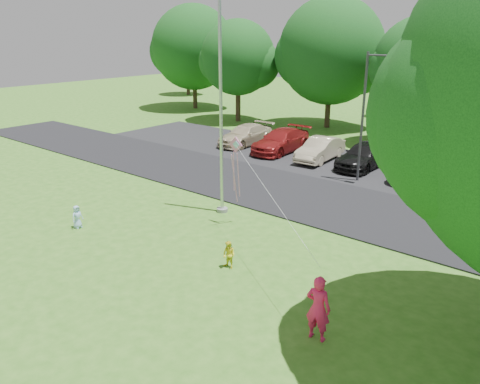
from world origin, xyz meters
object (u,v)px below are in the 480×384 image
Objects in this scene: woman at (318,308)px; child_yellow at (229,255)px; kite at (237,157)px; street_lamp at (369,107)px; flagpole at (221,119)px; child_blue at (77,217)px; trash_can at (430,189)px.

woman is 4.58m from child_yellow.
street_lamp is at bearing 78.12° from kite.
flagpole is 6.46m from child_yellow.
child_blue is at bearing -169.12° from child_yellow.
woman is 0.27× the size of kite.
woman is at bearing -37.91° from kite.
street_lamp is at bearing -76.39° from woman.
child_yellow reaches higher than child_blue.
flagpole is 10.13m from woman.
trash_can is at bearing 50.24° from flagpole.
woman is 8.06m from kite.
flagpole is 2.17m from kite.
flagpole reaches higher than child_yellow.
kite is (-1.35, -8.88, -1.06)m from street_lamp.
flagpole is 11.40× the size of trash_can.
child_blue is at bearing -142.61° from kite.
street_lamp is 9.05m from kite.
flagpole is 8.53m from street_lamp.
child_yellow is at bearing -81.81° from child_blue.
street_lamp is 3.67× the size of woman.
woman is (8.00, -5.30, -3.25)m from flagpole.
trash_can is 13.25m from woman.
flagpole reaches higher than child_blue.
trash_can is (3.60, -0.15, -3.61)m from street_lamp.
kite reaches higher than woman.
trash_can is 16.36m from child_blue.
flagpole is 10.88m from trash_can.
child_yellow is at bearing -26.11° from woman.
flagpole is at bearing -35.69° from child_blue.
child_yellow is 7.19m from child_blue.
child_yellow is 0.14× the size of kite.
child_blue is (-11.38, 0.15, -0.43)m from woman.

